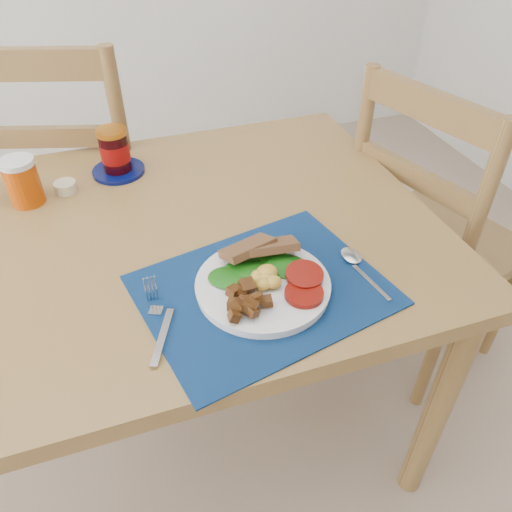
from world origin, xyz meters
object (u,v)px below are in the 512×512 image
at_px(chair_end, 432,211).
at_px(breakfast_plate, 261,284).
at_px(chair_far, 73,168).
at_px(jam_on_saucer, 115,154).
at_px(juice_glass, 23,183).

relative_size(chair_end, breakfast_plate, 4.74).
xyz_separation_m(chair_far, jam_on_saucer, (0.13, -0.31, 0.18)).
xyz_separation_m(breakfast_plate, juice_glass, (-0.42, 0.47, 0.03)).
distance_m(chair_end, jam_on_saucer, 0.88).
xyz_separation_m(chair_end, jam_on_saucer, (-0.82, 0.23, 0.21)).
relative_size(chair_far, breakfast_plate, 4.98).
height_order(chair_end, jam_on_saucer, chair_end).
height_order(juice_glass, jam_on_saucer, jam_on_saucer).
height_order(chair_far, jam_on_saucer, chair_far).
height_order(chair_far, breakfast_plate, chair_far).
xyz_separation_m(breakfast_plate, jam_on_saucer, (-0.20, 0.54, 0.03)).
bearing_deg(juice_glass, breakfast_plate, -48.24).
distance_m(chair_end, juice_glass, 1.07).
xyz_separation_m(chair_far, chair_end, (0.95, -0.54, -0.02)).
bearing_deg(jam_on_saucer, juice_glass, -161.82).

